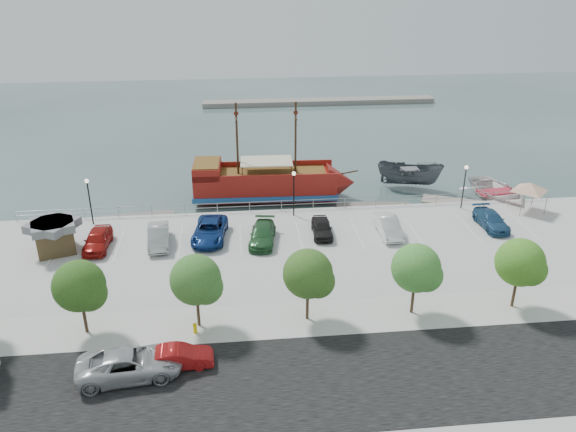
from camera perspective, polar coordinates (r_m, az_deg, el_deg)
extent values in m
plane|color=#344847|center=(46.41, 1.49, -4.34)|extent=(160.00, 160.00, 0.00)
cube|color=black|center=(32.77, 5.24, -16.18)|extent=(100.00, 8.00, 0.04)
cube|color=beige|center=(37.45, 3.50, -10.27)|extent=(100.00, 4.00, 0.05)
cylinder|color=gray|center=(52.55, 0.42, 1.59)|extent=(50.00, 0.06, 0.06)
cylinder|color=gray|center=(52.71, 0.42, 1.19)|extent=(50.00, 0.06, 0.06)
cube|color=gray|center=(99.05, 3.19, 11.52)|extent=(40.00, 3.00, 0.80)
cube|color=maroon|center=(57.25, -2.36, 3.24)|extent=(14.34, 4.99, 2.30)
cube|color=#1D4E8E|center=(57.52, -2.34, 2.54)|extent=(14.62, 5.26, 0.53)
cone|color=maroon|center=(57.93, 5.39, 3.40)|extent=(3.00, 4.36, 4.25)
cube|color=maroon|center=(56.81, -8.22, 4.74)|extent=(2.83, 4.53, 1.24)
cube|color=brown|center=(56.60, -8.26, 5.37)|extent=(2.64, 4.17, 0.11)
cube|color=brown|center=(56.84, -1.93, 4.37)|extent=(11.66, 4.35, 0.13)
cube|color=maroon|center=(58.74, -2.44, 5.31)|extent=(14.17, 0.74, 0.62)
cube|color=maroon|center=(54.74, -2.32, 3.87)|extent=(14.17, 0.74, 0.62)
cylinder|color=#382111|center=(55.86, 0.77, 7.90)|extent=(0.22, 0.22, 7.27)
cylinder|color=#382111|center=(55.72, -5.20, 7.76)|extent=(0.22, 0.22, 7.27)
cylinder|color=#382111|center=(55.27, 0.78, 10.10)|extent=(0.23, 2.66, 0.12)
cylinder|color=#382111|center=(55.13, -5.28, 9.96)|extent=(0.23, 2.66, 0.12)
cube|color=beige|center=(56.41, -2.22, 5.59)|extent=(5.27, 3.57, 0.11)
cylinder|color=#382111|center=(57.66, 6.04, 4.40)|extent=(2.21, 0.23, 0.52)
imported|color=#454B51|center=(61.70, 12.23, 3.94)|extent=(7.45, 5.09, 2.70)
imported|color=silver|center=(60.75, 20.50, 2.06)|extent=(6.75, 8.69, 1.65)
cube|color=slate|center=(55.00, -14.95, -0.20)|extent=(6.96, 2.85, 0.39)
cube|color=#686058|center=(55.96, 8.73, 0.82)|extent=(7.51, 2.80, 0.42)
cube|color=gray|center=(58.78, 17.16, 1.16)|extent=(7.83, 5.16, 0.44)
cube|color=#4E3C23|center=(48.71, -22.58, -2.21)|extent=(3.55, 3.55, 2.06)
cube|color=slate|center=(48.20, -22.82, -0.87)|extent=(4.02, 4.02, 0.65)
cylinder|color=slate|center=(57.43, 21.59, 1.89)|extent=(0.06, 0.06, 1.99)
cylinder|color=slate|center=(58.53, 23.64, 1.94)|extent=(0.06, 0.06, 1.99)
cylinder|color=slate|center=(55.52, 22.62, 0.96)|extent=(0.06, 0.06, 1.99)
cylinder|color=slate|center=(56.65, 24.73, 1.03)|extent=(0.06, 0.06, 1.99)
pyramid|color=silver|center=(56.42, 23.44, 3.11)|extent=(3.82, 3.82, 0.81)
imported|color=#A2A3A6|center=(33.57, -15.77, -14.27)|extent=(6.09, 3.33, 1.62)
imported|color=#A71516|center=(33.70, -11.00, -13.89)|extent=(3.97, 1.54, 1.29)
cylinder|color=#EBD200|center=(36.34, -9.42, -11.26)|extent=(0.24, 0.24, 0.60)
sphere|color=#EBD200|center=(36.15, -9.45, -10.85)|extent=(0.26, 0.26, 0.26)
cylinder|color=black|center=(52.20, -19.45, 1.22)|extent=(0.12, 0.12, 4.00)
sphere|color=#FFF2CC|center=(51.46, -19.77, 3.37)|extent=(0.36, 0.36, 0.36)
cylinder|color=black|center=(50.96, 0.59, 2.12)|extent=(0.12, 0.12, 4.00)
sphere|color=#FFF2CC|center=(50.20, 0.60, 4.34)|extent=(0.36, 0.36, 0.36)
cylinder|color=black|center=(55.02, 17.40, 2.68)|extent=(0.12, 0.12, 4.00)
sphere|color=#FFF2CC|center=(54.32, 17.68, 4.74)|extent=(0.36, 0.36, 0.36)
cylinder|color=#473321|center=(37.67, -19.95, -9.67)|extent=(0.20, 0.20, 2.20)
sphere|color=#284C17|center=(36.49, -20.46, -6.66)|extent=(3.20, 3.20, 3.20)
sphere|color=#284C17|center=(36.29, -19.55, -7.43)|extent=(2.20, 2.20, 2.20)
cylinder|color=#473321|center=(36.53, -9.12, -9.50)|extent=(0.20, 0.20, 2.20)
sphere|color=#325F24|center=(35.31, -9.36, -6.39)|extent=(3.20, 3.20, 3.20)
sphere|color=#325F24|center=(35.22, -8.36, -7.17)|extent=(2.20, 2.20, 2.20)
cylinder|color=#473321|center=(36.71, 1.98, -8.98)|extent=(0.20, 0.20, 2.20)
sphere|color=#30531C|center=(35.50, 2.03, -5.87)|extent=(3.20, 3.20, 3.20)
sphere|color=#30531C|center=(35.53, 3.05, -6.62)|extent=(2.20, 2.20, 2.20)
cylinder|color=#473321|center=(38.19, 12.55, -8.17)|extent=(0.20, 0.20, 2.20)
sphere|color=#3A772D|center=(37.03, 12.87, -5.16)|extent=(3.20, 3.20, 3.20)
sphere|color=#3A772D|center=(37.17, 13.83, -5.86)|extent=(2.20, 2.20, 2.20)
cylinder|color=#473321|center=(40.84, 22.00, -7.21)|extent=(0.20, 0.20, 2.20)
sphere|color=#3D741F|center=(39.76, 22.51, -4.37)|extent=(3.20, 3.20, 3.20)
sphere|color=#3D741F|center=(39.99, 23.37, -5.01)|extent=(2.20, 2.20, 2.20)
imported|color=maroon|center=(48.07, -18.79, -2.28)|extent=(1.94, 4.61, 1.56)
imported|color=#A3A4A4|center=(47.29, -13.01, -2.01)|extent=(2.05, 4.84, 1.55)
imported|color=navy|center=(47.48, -7.96, -1.47)|extent=(3.23, 5.87, 1.56)
imported|color=#2A5F31|center=(46.57, -2.60, -1.88)|extent=(2.74, 5.17, 1.43)
imported|color=black|center=(47.85, 3.46, -1.17)|extent=(1.83, 4.14, 1.39)
imported|color=silver|center=(48.60, 10.17, -1.03)|extent=(1.62, 4.60, 1.51)
imported|color=navy|center=(52.31, 19.94, -0.39)|extent=(1.99, 4.71, 1.36)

